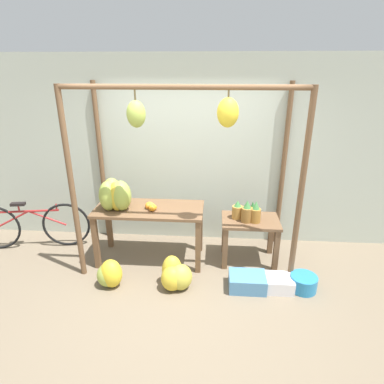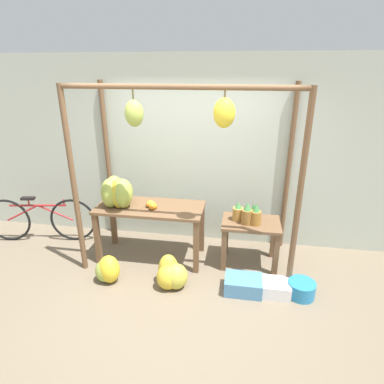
% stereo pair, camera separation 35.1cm
% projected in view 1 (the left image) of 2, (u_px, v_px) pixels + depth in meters
% --- Properties ---
extents(ground_plane, '(20.00, 20.00, 0.00)m').
position_uv_depth(ground_plane, '(181.00, 296.00, 3.90)').
color(ground_plane, '#756651').
extents(shop_wall_back, '(8.00, 0.08, 2.80)m').
position_uv_depth(shop_wall_back, '(191.00, 153.00, 4.81)').
color(shop_wall_back, '#B7C1B2').
rests_on(shop_wall_back, ground_plane).
extents(stall_awning, '(2.80, 1.20, 2.44)m').
position_uv_depth(stall_awning, '(187.00, 150.00, 3.92)').
color(stall_awning, brown).
rests_on(stall_awning, ground_plane).
extents(display_table_main, '(1.49, 0.66, 0.80)m').
position_uv_depth(display_table_main, '(150.00, 216.00, 4.44)').
color(display_table_main, brown).
rests_on(display_table_main, ground_plane).
extents(display_table_side, '(0.78, 0.55, 0.65)m').
position_uv_depth(display_table_side, '(250.00, 229.00, 4.46)').
color(display_table_side, brown).
rests_on(display_table_side, ground_plane).
extents(banana_pile_on_table, '(0.52, 0.53, 0.42)m').
position_uv_depth(banana_pile_on_table, '(116.00, 195.00, 4.30)').
color(banana_pile_on_table, '#9EB247').
rests_on(banana_pile_on_table, display_table_main).
extents(orange_pile, '(0.18, 0.21, 0.10)m').
position_uv_depth(orange_pile, '(151.00, 206.00, 4.34)').
color(orange_pile, orange).
rests_on(orange_pile, display_table_main).
extents(pineapple_cluster, '(0.38, 0.24, 0.31)m').
position_uv_depth(pineapple_cluster, '(248.00, 212.00, 4.34)').
color(pineapple_cluster, olive).
rests_on(pineapple_cluster, display_table_side).
extents(banana_pile_ground_left, '(0.42, 0.38, 0.37)m').
position_uv_depth(banana_pile_ground_left, '(110.00, 274.00, 4.03)').
color(banana_pile_ground_left, yellow).
rests_on(banana_pile_ground_left, ground_plane).
extents(banana_pile_ground_right, '(0.46, 0.41, 0.41)m').
position_uv_depth(banana_pile_ground_right, '(175.00, 275.00, 4.00)').
color(banana_pile_ground_right, gold).
rests_on(banana_pile_ground_right, ground_plane).
extents(fruit_crate_white, '(0.45, 0.33, 0.19)m').
position_uv_depth(fruit_crate_white, '(247.00, 282.00, 4.01)').
color(fruit_crate_white, '#4C84B2').
rests_on(fruit_crate_white, ground_plane).
extents(blue_bucket, '(0.33, 0.33, 0.19)m').
position_uv_depth(blue_bucket, '(303.00, 283.00, 3.99)').
color(blue_bucket, teal).
rests_on(blue_bucket, ground_plane).
extents(parked_bicycle, '(1.71, 0.33, 0.75)m').
position_uv_depth(parked_bicycle, '(31.00, 225.00, 4.84)').
color(parked_bicycle, black).
rests_on(parked_bicycle, ground_plane).
extents(fruit_crate_purple, '(0.41, 0.29, 0.17)m').
position_uv_depth(fruit_crate_purple, '(276.00, 283.00, 4.00)').
color(fruit_crate_purple, silver).
rests_on(fruit_crate_purple, ground_plane).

